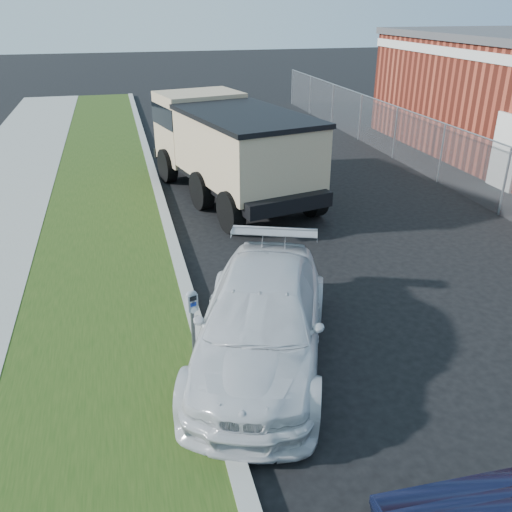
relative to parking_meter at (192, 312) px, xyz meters
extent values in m
plane|color=black|center=(2.78, 0.63, -1.00)|extent=(120.00, 120.00, 0.00)
cube|color=gray|center=(0.18, 2.63, -0.93)|extent=(0.25, 50.00, 0.15)
cube|color=#1E3A10|center=(-1.42, 2.63, -0.94)|extent=(3.00, 50.00, 0.13)
plane|color=slate|center=(8.78, 7.63, -0.10)|extent=(0.00, 30.00, 30.00)
cylinder|color=gray|center=(8.78, 7.63, 0.80)|extent=(0.04, 30.00, 0.04)
cylinder|color=gray|center=(8.78, 4.63, -0.10)|extent=(0.06, 0.06, 1.80)
cylinder|color=gray|center=(8.78, 7.63, -0.10)|extent=(0.06, 0.06, 1.80)
cylinder|color=gray|center=(8.78, 10.63, -0.10)|extent=(0.06, 0.06, 1.80)
cylinder|color=gray|center=(8.78, 13.63, -0.10)|extent=(0.06, 0.06, 1.80)
cylinder|color=gray|center=(8.78, 16.63, -0.10)|extent=(0.06, 0.06, 1.80)
cylinder|color=gray|center=(8.78, 19.63, -0.10)|extent=(0.06, 0.06, 1.80)
cylinder|color=gray|center=(8.78, 22.63, -0.10)|extent=(0.06, 0.06, 1.80)
cube|color=silver|center=(10.26, 8.63, 2.60)|extent=(0.06, 14.00, 0.30)
cube|color=silver|center=(10.23, 6.63, 0.10)|extent=(0.08, 1.10, 2.20)
cylinder|color=#3F4247|center=(0.00, 0.00, -0.44)|extent=(0.07, 0.07, 0.89)
cube|color=gray|center=(0.00, 0.00, 0.15)|extent=(0.19, 0.16, 0.27)
ellipsoid|color=gray|center=(0.00, 0.00, 0.29)|extent=(0.20, 0.16, 0.10)
cube|color=black|center=(0.02, -0.05, 0.24)|extent=(0.10, 0.04, 0.07)
cube|color=navy|center=(0.02, -0.05, 0.15)|extent=(0.09, 0.04, 0.06)
cylinder|color=silver|center=(0.02, -0.05, 0.05)|extent=(0.09, 0.04, 0.10)
cube|color=#3F4247|center=(0.02, -0.05, 0.17)|extent=(0.04, 0.02, 0.04)
imported|color=silver|center=(1.07, 0.09, -0.33)|extent=(3.44, 5.03, 1.35)
cube|color=black|center=(2.28, 7.81, -0.26)|extent=(3.71, 6.93, 0.36)
cube|color=tan|center=(1.73, 10.11, 0.59)|extent=(2.78, 2.36, 2.06)
cube|color=black|center=(1.73, 10.11, 1.00)|extent=(2.81, 2.38, 0.62)
cube|color=tan|center=(2.46, 7.01, 0.59)|extent=(3.40, 4.77, 1.65)
cube|color=black|center=(2.46, 7.01, 1.45)|extent=(3.52, 4.90, 0.12)
cube|color=black|center=(1.51, 11.06, -0.33)|extent=(2.44, 0.72, 0.31)
cylinder|color=black|center=(0.60, 9.74, -0.49)|extent=(0.56, 1.08, 1.03)
cylinder|color=black|center=(2.91, 10.28, -0.49)|extent=(0.56, 1.08, 1.03)
cylinder|color=black|center=(1.24, 7.03, -0.49)|extent=(0.56, 1.08, 1.03)
cylinder|color=black|center=(3.55, 7.58, -0.49)|extent=(0.56, 1.08, 1.03)
cylinder|color=black|center=(1.67, 5.23, -0.49)|extent=(0.56, 1.08, 1.03)
cylinder|color=black|center=(3.97, 5.77, -0.49)|extent=(0.56, 1.08, 1.03)
camera|label=1|loc=(-0.77, -6.82, 4.08)|focal=38.00mm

